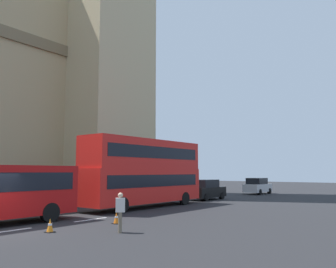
# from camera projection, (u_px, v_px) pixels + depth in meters

# --- Properties ---
(double_decker_bus) EXTENTS (10.69, 2.54, 4.90)m
(double_decker_bus) POSITION_uv_depth(u_px,v_px,m) (145.00, 170.00, 25.44)
(double_decker_bus) COLOR red
(double_decker_bus) RESTS_ON ground_plane
(sedan_lead) EXTENTS (4.40, 1.86, 1.85)m
(sedan_lead) POSITION_uv_depth(u_px,v_px,m) (206.00, 190.00, 32.06)
(sedan_lead) COLOR black
(sedan_lead) RESTS_ON ground_plane
(sedan_trailing) EXTENTS (4.40, 1.86, 1.85)m
(sedan_trailing) POSITION_uv_depth(u_px,v_px,m) (258.00, 186.00, 40.30)
(sedan_trailing) COLOR #B7B7BC
(sedan_trailing) RESTS_ON ground_plane
(traffic_cone_west) EXTENTS (0.36, 0.36, 0.58)m
(traffic_cone_west) POSITION_uv_depth(u_px,v_px,m) (50.00, 226.00, 14.89)
(traffic_cone_west) COLOR black
(traffic_cone_west) RESTS_ON ground_plane
(traffic_cone_middle) EXTENTS (0.36, 0.36, 0.58)m
(traffic_cone_middle) POSITION_uv_depth(u_px,v_px,m) (116.00, 218.00, 17.33)
(traffic_cone_middle) COLOR black
(traffic_cone_middle) RESTS_ON ground_plane
(pedestrian_near_cones) EXTENTS (0.46, 0.45, 1.69)m
(pedestrian_near_cones) POSITION_uv_depth(u_px,v_px,m) (120.00, 211.00, 14.88)
(pedestrian_near_cones) COLOR #726651
(pedestrian_near_cones) RESTS_ON ground_plane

